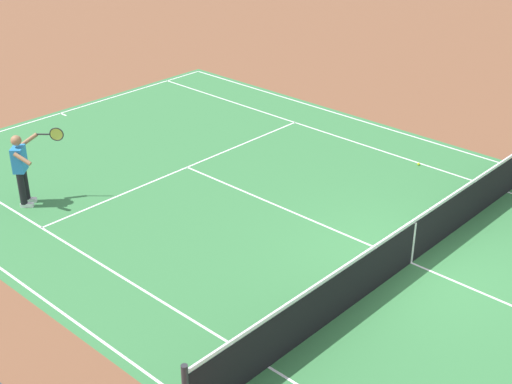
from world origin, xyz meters
name	(u,v)px	position (x,y,z in m)	size (l,w,h in m)	color
ground_plane	(411,263)	(0.00, 0.00, 0.00)	(60.00, 60.00, 0.00)	brown
court_slab	(411,263)	(0.00, 0.00, 0.00)	(24.20, 11.40, 0.00)	#387A42
court_line_markings	(411,262)	(0.00, 0.00, 0.00)	(23.85, 11.05, 0.01)	white
tennis_net	(413,241)	(0.00, 0.00, 0.49)	(0.10, 11.70, 1.08)	#2D2D33
tennis_player_near	(22,166)	(7.56, 3.72, 0.93)	(0.74, 1.11, 1.70)	black
tennis_ball	(419,164)	(2.29, -4.00, 0.03)	(0.07, 0.07, 0.07)	#CCE01E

